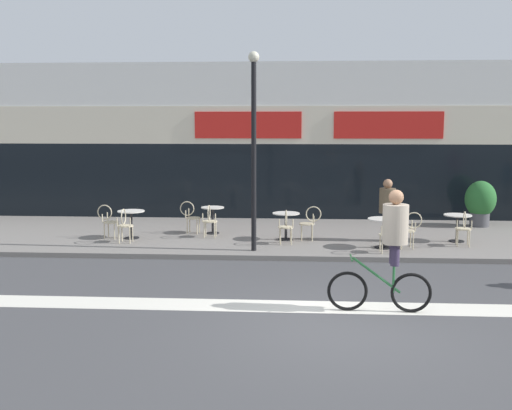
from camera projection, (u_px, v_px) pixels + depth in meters
The scene contains 22 objects.
ground_plane at pixel (339, 327), 9.40m from camera, with size 120.00×120.00×0.00m, color #424244.
sidewalk_slab at pixel (320, 237), 16.56m from camera, with size 40.00×5.50×0.12m, color slate.
storefront_facade at pixel (315, 142), 20.88m from camera, with size 40.00×4.06×5.10m.
bike_lane_stripe at pixel (335, 307), 10.41m from camera, with size 36.00×0.70×0.01m, color silver.
bistro_table_0 at pixel (131, 219), 15.94m from camera, with size 0.72×0.72×0.75m.
bistro_table_1 at pixel (213, 215), 16.64m from camera, with size 0.64×0.64×0.75m.
bistro_table_2 at pixel (286, 221), 15.74m from camera, with size 0.71×0.71×0.72m.
bistro_table_3 at pixel (384, 227), 14.72m from camera, with size 0.80×0.80×0.73m.
bistro_table_4 at pixel (457, 222), 15.51m from camera, with size 0.71×0.71×0.71m.
cafe_chair_0_near at pixel (125, 223), 15.32m from camera, with size 0.40×0.58×0.90m.
cafe_chair_0_side at pixel (108, 219), 15.99m from camera, with size 0.59×0.43×0.90m.
cafe_chair_1_near at pixel (210, 219), 16.03m from camera, with size 0.40×0.57×0.90m.
cafe_chair_1_side at pixel (191, 215), 16.69m from camera, with size 0.59×0.43×0.90m.
cafe_chair_2_near at pixel (286, 225), 15.13m from camera, with size 0.43×0.59×0.90m.
cafe_chair_2_side at pixel (310, 221), 15.71m from camera, with size 0.58×0.41×0.90m.
cafe_chair_3_near at pixel (388, 232), 14.10m from camera, with size 0.41×0.58×0.90m.
cafe_chair_3_side at pixel (410, 228), 14.68m from camera, with size 0.58×0.42×0.90m.
cafe_chair_4_near at pixel (464, 226), 14.89m from camera, with size 0.45×0.60×0.90m.
planter_pot at pixel (480, 202), 17.80m from camera, with size 0.90×0.90×1.36m.
lamp_post at pixel (254, 136), 14.12m from camera, with size 0.26×0.26×4.71m.
cyclist_1 at pixel (391, 243), 10.00m from camera, with size 1.75×0.48×2.09m.
pedestrian_far_end at pixel (387, 204), 15.55m from camera, with size 0.51×0.51×1.63m.
Camera 1 is at (-0.73, -9.11, 3.19)m, focal length 42.00 mm.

